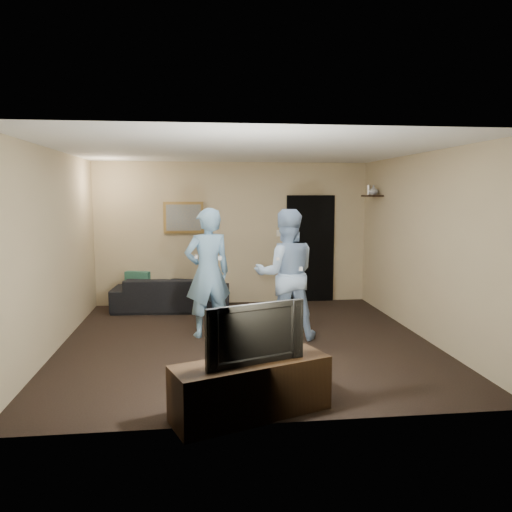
{
  "coord_description": "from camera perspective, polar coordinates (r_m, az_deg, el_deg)",
  "views": [
    {
      "loc": [
        -0.65,
        -6.67,
        2.03
      ],
      "look_at": [
        0.17,
        0.3,
        1.15
      ],
      "focal_mm": 35.0,
      "sensor_mm": 36.0,
      "label": 1
    }
  ],
  "objects": [
    {
      "name": "wall_front",
      "position": [
        4.28,
        2.17,
        -2.65
      ],
      "size": [
        5.0,
        0.04,
        2.6
      ],
      "primitive_type": "cube",
      "color": "tan",
      "rests_on": "ground"
    },
    {
      "name": "throw_pillow",
      "position": [
        8.89,
        -13.36,
        -3.09
      ],
      "size": [
        0.45,
        0.26,
        0.42
      ],
      "primitive_type": "cube",
      "rotation": [
        0.0,
        0.0,
        -0.3
      ],
      "color": "#184A3B",
      "rests_on": "sofa"
    },
    {
      "name": "ceiling",
      "position": [
        6.72,
        -1.14,
        12.01
      ],
      "size": [
        5.0,
        5.0,
        0.04
      ],
      "primitive_type": "cube",
      "color": "silver",
      "rests_on": "wall_back"
    },
    {
      "name": "wall_right",
      "position": [
        7.41,
        18.5,
        1.13
      ],
      "size": [
        0.04,
        5.0,
        2.6
      ],
      "primitive_type": "cube",
      "color": "tan",
      "rests_on": "ground"
    },
    {
      "name": "painting_frame",
      "position": [
        9.16,
        -8.28,
        4.38
      ],
      "size": [
        0.72,
        0.05,
        0.57
      ],
      "primitive_type": "cube",
      "color": "olive",
      "rests_on": "wall_back"
    },
    {
      "name": "sofa",
      "position": [
        8.88,
        -9.6,
        -4.24
      ],
      "size": [
        2.06,
        0.92,
        0.59
      ],
      "primitive_type": "imported",
      "rotation": [
        0.0,
        0.0,
        3.07
      ],
      "color": "black",
      "rests_on": "ground"
    },
    {
      "name": "wall_back",
      "position": [
        9.22,
        -2.64,
        2.59
      ],
      "size": [
        5.0,
        0.04,
        2.6
      ],
      "primitive_type": "cube",
      "color": "tan",
      "rests_on": "ground"
    },
    {
      "name": "tv_console",
      "position": [
        4.74,
        -0.55,
        -14.9
      ],
      "size": [
        1.54,
        0.96,
        0.52
      ],
      "primitive_type": "cube",
      "rotation": [
        0.0,
        0.0,
        0.36
      ],
      "color": "black",
      "rests_on": "ground"
    },
    {
      "name": "painting_canvas",
      "position": [
        9.13,
        -8.28,
        4.37
      ],
      "size": [
        0.62,
        0.01,
        0.47
      ],
      "primitive_type": "cube",
      "color": "slate",
      "rests_on": "painting_frame"
    },
    {
      "name": "shelf_vase",
      "position": [
        8.94,
        13.29,
        7.33
      ],
      "size": [
        0.21,
        0.21,
        0.17
      ],
      "primitive_type": "imported",
      "rotation": [
        0.0,
        0.0,
        -0.36
      ],
      "color": "#A6A6AB",
      "rests_on": "wall_shelf"
    },
    {
      "name": "television",
      "position": [
        4.56,
        -0.56,
        -8.63
      ],
      "size": [
        0.94,
        0.45,
        0.55
      ],
      "primitive_type": "imported",
      "rotation": [
        0.0,
        0.0,
        0.36
      ],
      "color": "black",
      "rests_on": "tv_console"
    },
    {
      "name": "shelf_figurine",
      "position": [
        9.18,
        12.75,
        7.37
      ],
      "size": [
        0.06,
        0.06,
        0.18
      ],
      "primitive_type": "cylinder",
      "color": "silver",
      "rests_on": "wall_shelf"
    },
    {
      "name": "ground",
      "position": [
        7.0,
        -1.09,
        -9.71
      ],
      "size": [
        5.0,
        5.0,
        0.0
      ],
      "primitive_type": "plane",
      "color": "black",
      "rests_on": "ground"
    },
    {
      "name": "wall_left",
      "position": [
        6.96,
        -22.07,
        0.6
      ],
      "size": [
        0.04,
        5.0,
        2.6
      ],
      "primitive_type": "cube",
      "color": "tan",
      "rests_on": "ground"
    },
    {
      "name": "wii_player_left",
      "position": [
        7.1,
        -5.53,
        -1.91
      ],
      "size": [
        0.76,
        0.61,
        1.83
      ],
      "color": "#7AABD5",
      "rests_on": "ground"
    },
    {
      "name": "doorway",
      "position": [
        9.43,
        6.21,
        0.83
      ],
      "size": [
        0.9,
        0.06,
        2.0
      ],
      "primitive_type": "cube",
      "color": "black",
      "rests_on": "ground"
    },
    {
      "name": "wii_player_right",
      "position": [
        6.97,
        3.43,
        -2.11
      ],
      "size": [
        0.91,
        0.72,
        1.82
      ],
      "color": "#97B5DC",
      "rests_on": "ground"
    },
    {
      "name": "light_switch",
      "position": [
        9.29,
        2.61,
        2.63
      ],
      "size": [
        0.08,
        0.02,
        0.12
      ],
      "primitive_type": "cube",
      "color": "silver",
      "rests_on": "wall_back"
    },
    {
      "name": "wall_shelf",
      "position": [
        9.0,
        13.14,
        6.7
      ],
      "size": [
        0.2,
        0.6,
        0.03
      ],
      "primitive_type": "cube",
      "color": "black",
      "rests_on": "wall_right"
    }
  ]
}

